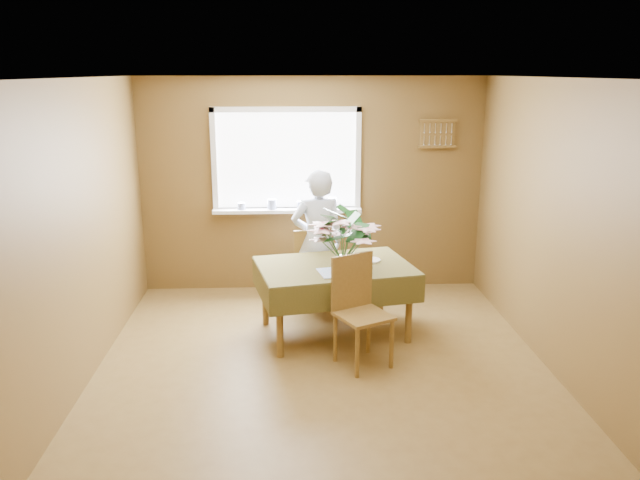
{
  "coord_description": "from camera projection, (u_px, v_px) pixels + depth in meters",
  "views": [
    {
      "loc": [
        -0.29,
        -4.97,
        2.55
      ],
      "look_at": [
        0.0,
        0.55,
        1.05
      ],
      "focal_mm": 35.0,
      "sensor_mm": 36.0,
      "label": 1
    }
  ],
  "objects": [
    {
      "name": "flower_bouquet",
      "position": [
        343.0,
        236.0,
        5.8
      ],
      "size": [
        0.63,
        0.63,
        0.54
      ],
      "rotation": [
        0.0,
        0.0,
        -0.36
      ],
      "color": "white",
      "rests_on": "dining_table"
    },
    {
      "name": "seated_woman",
      "position": [
        318.0,
        241.0,
        6.71
      ],
      "size": [
        0.61,
        0.43,
        1.56
      ],
      "primitive_type": "imported",
      "rotation": [
        0.0,
        0.0,
        3.24
      ],
      "color": "white",
      "rests_on": "floor"
    },
    {
      "name": "window_assembly",
      "position": [
        287.0,
        177.0,
        7.22
      ],
      "size": [
        1.72,
        0.2,
        1.22
      ],
      "color": "white",
      "rests_on": "wall_back"
    },
    {
      "name": "chair_far",
      "position": [
        311.0,
        263.0,
        6.89
      ],
      "size": [
        0.4,
        0.4,
        0.9
      ],
      "rotation": [
        0.0,
        0.0,
        3.18
      ],
      "color": "brown",
      "rests_on": "floor"
    },
    {
      "name": "floor",
      "position": [
        323.0,
        372.0,
        5.47
      ],
      "size": [
        4.5,
        4.5,
        0.0
      ],
      "primitive_type": "plane",
      "color": "brown",
      "rests_on": "ground"
    },
    {
      "name": "wall_right",
      "position": [
        560.0,
        231.0,
        5.24
      ],
      "size": [
        0.0,
        4.5,
        4.5
      ],
      "primitive_type": "plane",
      "rotation": [
        1.57,
        0.0,
        -1.57
      ],
      "color": "brown",
      "rests_on": "floor"
    },
    {
      "name": "dining_table",
      "position": [
        335.0,
        273.0,
        6.11
      ],
      "size": [
        1.65,
        1.28,
        0.72
      ],
      "rotation": [
        0.0,
        0.0,
        0.2
      ],
      "color": "brown",
      "rests_on": "floor"
    },
    {
      "name": "side_plate",
      "position": [
        370.0,
        260.0,
        6.23
      ],
      "size": [
        0.26,
        0.26,
        0.01
      ],
      "primitive_type": "cylinder",
      "rotation": [
        0.0,
        0.0,
        0.3
      ],
      "color": "white",
      "rests_on": "dining_table"
    },
    {
      "name": "wall_left",
      "position": [
        77.0,
        237.0,
        5.04
      ],
      "size": [
        0.0,
        4.5,
        4.5
      ],
      "primitive_type": "plane",
      "rotation": [
        1.57,
        0.0,
        1.57
      ],
      "color": "brown",
      "rests_on": "floor"
    },
    {
      "name": "chair_near",
      "position": [
        358.0,
        306.0,
        5.54
      ],
      "size": [
        0.57,
        0.57,
        0.98
      ],
      "rotation": [
        0.0,
        0.0,
        0.47
      ],
      "color": "brown",
      "rests_on": "floor"
    },
    {
      "name": "ceiling",
      "position": [
        324.0,
        78.0,
        4.81
      ],
      "size": [
        4.5,
        4.5,
        0.0
      ],
      "primitive_type": "plane",
      "rotation": [
        3.14,
        0.0,
        0.0
      ],
      "color": "white",
      "rests_on": "wall_back"
    },
    {
      "name": "wall_front",
      "position": [
        351.0,
        353.0,
        2.97
      ],
      "size": [
        4.0,
        0.0,
        4.0
      ],
      "primitive_type": "plane",
      "rotation": [
        -1.57,
        0.0,
        0.0
      ],
      "color": "brown",
      "rests_on": "floor"
    },
    {
      "name": "wall_back",
      "position": [
        312.0,
        186.0,
        7.31
      ],
      "size": [
        4.0,
        0.0,
        4.0
      ],
      "primitive_type": "plane",
      "rotation": [
        1.57,
        0.0,
        0.0
      ],
      "color": "brown",
      "rests_on": "floor"
    },
    {
      "name": "table_knife",
      "position": [
        354.0,
        271.0,
        5.88
      ],
      "size": [
        0.04,
        0.25,
        0.0
      ],
      "primitive_type": "cube",
      "rotation": [
        0.0,
        0.0,
        0.06
      ],
      "color": "silver",
      "rests_on": "dining_table"
    },
    {
      "name": "spoon_rack",
      "position": [
        438.0,
        134.0,
        7.19
      ],
      "size": [
        0.44,
        0.05,
        0.33
      ],
      "color": "brown",
      "rests_on": "wall_back"
    }
  ]
}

